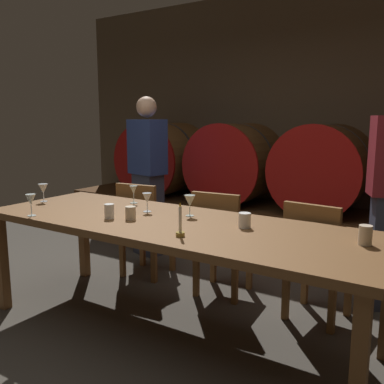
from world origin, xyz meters
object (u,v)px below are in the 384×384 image
wine_barrel_center_left (237,163)px  wine_glass_far_left (43,189)px  candle_center (180,227)px  wine_glass_far_right (190,201)px  guest_left (148,175)px  wine_glass_left (31,200)px  dining_table (172,230)px  chair_right (316,256)px  wine_glass_right (147,199)px  cup_center_right (245,220)px  cup_far_right (365,235)px  wine_barrel_far_left (164,159)px  wine_glass_center (134,191)px  cup_center_left (131,213)px  cup_far_left (109,211)px  chair_left (143,225)px  wine_barrel_center_right (324,169)px  chair_center (220,239)px

wine_barrel_center_left → wine_glass_far_left: size_ratio=6.52×
candle_center → wine_glass_far_right: (-0.24, 0.47, 0.05)m
guest_left → wine_glass_far_left: guest_left is taller
wine_glass_left → dining_table: bearing=24.1°
dining_table → guest_left: (-1.20, 1.25, 0.15)m
chair_right → wine_glass_left: (-1.69, -1.07, 0.40)m
dining_table → candle_center: bearing=-46.9°
dining_table → wine_glass_right: bearing=156.9°
cup_center_right → cup_far_right: (0.70, 0.02, 0.01)m
wine_barrel_far_left → wine_glass_center: wine_barrel_far_left is taller
chair_right → wine_glass_center: (-1.38, -0.34, 0.39)m
wine_glass_far_left → wine_glass_left: bearing=-47.0°
cup_center_left → cup_far_left: bearing=-157.3°
chair_right → candle_center: 1.13m
wine_glass_far_left → wine_glass_far_right: size_ratio=1.00×
cup_far_left → cup_center_left: size_ratio=1.13×
chair_right → candle_center: bearing=66.6°
wine_glass_far_right → cup_center_left: size_ratio=1.68×
guest_left → wine_glass_center: 1.10m
wine_glass_left → guest_left: bearing=99.9°
guest_left → wine_glass_right: guest_left is taller
candle_center → chair_left: bearing=137.9°
candle_center → cup_far_left: (-0.66, 0.11, -0.01)m
wine_barrel_center_right → cup_center_left: (-0.61, -2.44, -0.10)m
chair_center → guest_left: bearing=-30.6°
wine_barrel_center_right → wine_glass_far_left: bearing=-124.5°
chair_center → cup_far_left: (-0.39, -0.86, 0.34)m
wine_barrel_far_left → chair_left: 1.94m
candle_center → cup_center_right: bearing=59.4°
wine_glass_center → wine_glass_far_right: bearing=-12.4°
wine_barrel_center_right → chair_left: size_ratio=1.10×
wine_barrel_center_right → wine_glass_left: (-1.26, -2.74, -0.03)m
wine_glass_center → wine_glass_right: 0.35m
candle_center → wine_glass_center: 1.05m
guest_left → candle_center: size_ratio=8.29×
guest_left → wine_glass_right: 1.43m
dining_table → cup_center_left: (-0.26, -0.11, 0.11)m
dining_table → chair_left: (-0.82, 0.70, -0.23)m
chair_center → wine_glass_far_left: size_ratio=5.95×
dining_table → wine_glass_right: size_ratio=19.68×
chair_right → cup_center_right: 0.72m
guest_left → candle_center: guest_left is taller
chair_right → guest_left: guest_left is taller
wine_glass_far_right → candle_center: bearing=-63.1°
wine_glass_center → cup_center_left: bearing=-51.8°
wine_barrel_center_right → cup_center_left: wine_barrel_center_right is taller
wine_glass_far_right → wine_barrel_far_left: bearing=129.9°
dining_table → wine_glass_center: (-0.60, 0.33, 0.17)m
wine_barrel_far_left → wine_barrel_center_left: 1.08m
wine_glass_center → cup_far_right: size_ratio=1.33×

